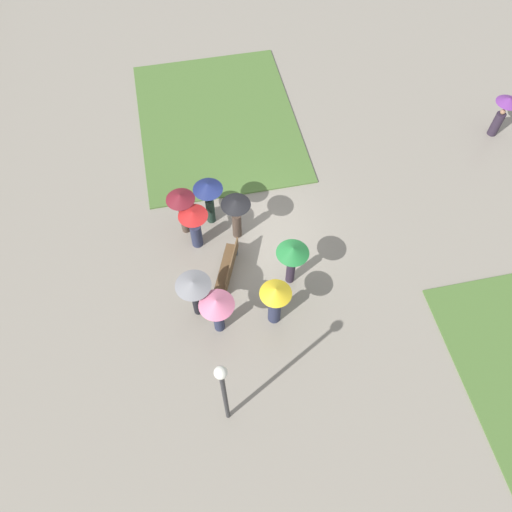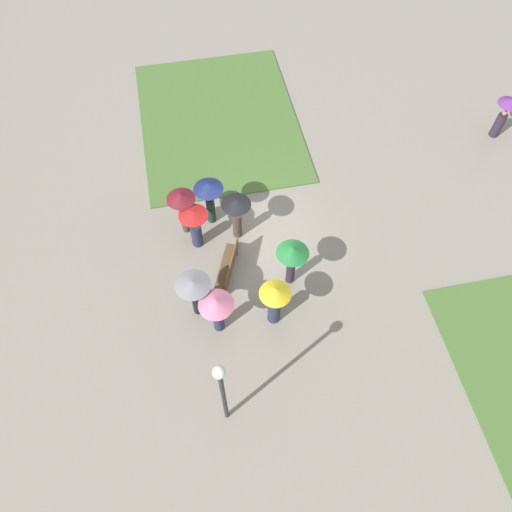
{
  "view_description": "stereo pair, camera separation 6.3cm",
  "coord_description": "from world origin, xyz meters",
  "px_view_note": "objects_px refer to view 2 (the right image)",
  "views": [
    {
      "loc": [
        9.86,
        -2.02,
        14.38
      ],
      "look_at": [
        1.53,
        -0.29,
        1.09
      ],
      "focal_mm": 35.0,
      "sensor_mm": 36.0,
      "label": 1
    },
    {
      "loc": [
        9.87,
        -1.96,
        14.38
      ],
      "look_at": [
        1.53,
        -0.29,
        1.09
      ],
      "focal_mm": 35.0,
      "sensor_mm": 36.0,
      "label": 2
    }
  ],
  "objects_px": {
    "crowd_person_black": "(236,210)",
    "crowd_person_pink": "(217,307)",
    "crowd_person_maroon": "(182,204)",
    "park_bench": "(229,266)",
    "lamp_post": "(222,388)",
    "crowd_person_grey": "(194,289)",
    "crowd_person_green": "(292,256)",
    "crowd_person_navy": "(209,193)",
    "lone_walker_far_path": "(505,113)",
    "crowd_person_yellow": "(275,299)",
    "crowd_person_red": "(195,223)"
  },
  "relations": [
    {
      "from": "lone_walker_far_path",
      "to": "crowd_person_grey",
      "type": "bearing_deg",
      "value": -137.53
    },
    {
      "from": "park_bench",
      "to": "crowd_person_navy",
      "type": "bearing_deg",
      "value": -151.86
    },
    {
      "from": "lone_walker_far_path",
      "to": "crowd_person_maroon",
      "type": "bearing_deg",
      "value": -150.81
    },
    {
      "from": "crowd_person_yellow",
      "to": "lone_walker_far_path",
      "type": "bearing_deg",
      "value": -111.8
    },
    {
      "from": "crowd_person_navy",
      "to": "crowd_person_grey",
      "type": "bearing_deg",
      "value": 158.93
    },
    {
      "from": "crowd_person_red",
      "to": "crowd_person_yellow",
      "type": "bearing_deg",
      "value": 149.87
    },
    {
      "from": "crowd_person_pink",
      "to": "crowd_person_maroon",
      "type": "bearing_deg",
      "value": 62.44
    },
    {
      "from": "crowd_person_yellow",
      "to": "crowd_person_pink",
      "type": "distance_m",
      "value": 1.74
    },
    {
      "from": "crowd_person_yellow",
      "to": "crowd_person_pink",
      "type": "height_order",
      "value": "crowd_person_yellow"
    },
    {
      "from": "lamp_post",
      "to": "lone_walker_far_path",
      "type": "relative_size",
      "value": 2.1
    },
    {
      "from": "crowd_person_red",
      "to": "crowd_person_grey",
      "type": "bearing_deg",
      "value": 111.77
    },
    {
      "from": "crowd_person_black",
      "to": "crowd_person_red",
      "type": "xyz_separation_m",
      "value": [
        0.1,
        -1.42,
        -0.2
      ]
    },
    {
      "from": "crowd_person_grey",
      "to": "lone_walker_far_path",
      "type": "height_order",
      "value": "crowd_person_grey"
    },
    {
      "from": "crowd_person_pink",
      "to": "crowd_person_maroon",
      "type": "xyz_separation_m",
      "value": [
        -3.95,
        -0.54,
        0.06
      ]
    },
    {
      "from": "crowd_person_yellow",
      "to": "crowd_person_green",
      "type": "relative_size",
      "value": 1.0
    },
    {
      "from": "crowd_person_pink",
      "to": "lone_walker_far_path",
      "type": "relative_size",
      "value": 1.0
    },
    {
      "from": "lamp_post",
      "to": "crowd_person_yellow",
      "type": "xyz_separation_m",
      "value": [
        -2.73,
        1.96,
        -1.21
      ]
    },
    {
      "from": "crowd_person_yellow",
      "to": "crowd_person_grey",
      "type": "height_order",
      "value": "crowd_person_yellow"
    },
    {
      "from": "lamp_post",
      "to": "crowd_person_maroon",
      "type": "height_order",
      "value": "lamp_post"
    },
    {
      "from": "park_bench",
      "to": "crowd_person_maroon",
      "type": "xyz_separation_m",
      "value": [
        -2.1,
        -1.17,
        0.95
      ]
    },
    {
      "from": "crowd_person_yellow",
      "to": "crowd_person_red",
      "type": "xyz_separation_m",
      "value": [
        -3.32,
        -1.97,
        -0.08
      ]
    },
    {
      "from": "crowd_person_black",
      "to": "crowd_person_pink",
      "type": "bearing_deg",
      "value": -86.56
    },
    {
      "from": "park_bench",
      "to": "crowd_person_pink",
      "type": "bearing_deg",
      "value": 3.65
    },
    {
      "from": "park_bench",
      "to": "lone_walker_far_path",
      "type": "height_order",
      "value": "lone_walker_far_path"
    },
    {
      "from": "crowd_person_maroon",
      "to": "crowd_person_grey",
      "type": "height_order",
      "value": "crowd_person_maroon"
    },
    {
      "from": "crowd_person_pink",
      "to": "crowd_person_red",
      "type": "xyz_separation_m",
      "value": [
        -3.28,
        -0.23,
        -0.18
      ]
    },
    {
      "from": "crowd_person_navy",
      "to": "crowd_person_green",
      "type": "bearing_deg",
      "value": -149.5
    },
    {
      "from": "crowd_person_maroon",
      "to": "crowd_person_red",
      "type": "distance_m",
      "value": 0.77
    },
    {
      "from": "crowd_person_yellow",
      "to": "crowd_person_green",
      "type": "distance_m",
      "value": 1.52
    },
    {
      "from": "crowd_person_grey",
      "to": "crowd_person_pink",
      "type": "bearing_deg",
      "value": 28.11
    },
    {
      "from": "crowd_person_yellow",
      "to": "crowd_person_green",
      "type": "bearing_deg",
      "value": -85.57
    },
    {
      "from": "crowd_person_pink",
      "to": "crowd_person_grey",
      "type": "distance_m",
      "value": 0.9
    },
    {
      "from": "park_bench",
      "to": "lone_walker_far_path",
      "type": "relative_size",
      "value": 1.02
    },
    {
      "from": "park_bench",
      "to": "crowd_person_green",
      "type": "relative_size",
      "value": 0.97
    },
    {
      "from": "crowd_person_maroon",
      "to": "crowd_person_grey",
      "type": "distance_m",
      "value": 3.26
    },
    {
      "from": "crowd_person_grey",
      "to": "crowd_person_green",
      "type": "relative_size",
      "value": 0.98
    },
    {
      "from": "crowd_person_red",
      "to": "lone_walker_far_path",
      "type": "bearing_deg",
      "value": -137.53
    },
    {
      "from": "park_bench",
      "to": "lamp_post",
      "type": "distance_m",
      "value": 5.1
    },
    {
      "from": "crowd_person_grey",
      "to": "crowd_person_black",
      "type": "bearing_deg",
      "value": 135.42
    },
    {
      "from": "crowd_person_pink",
      "to": "crowd_person_maroon",
      "type": "relative_size",
      "value": 0.93
    },
    {
      "from": "crowd_person_grey",
      "to": "crowd_person_navy",
      "type": "distance_m",
      "value": 3.63
    },
    {
      "from": "crowd_person_pink",
      "to": "lone_walker_far_path",
      "type": "height_order",
      "value": "crowd_person_pink"
    },
    {
      "from": "crowd_person_yellow",
      "to": "park_bench",
      "type": "bearing_deg",
      "value": -22.19
    },
    {
      "from": "crowd_person_yellow",
      "to": "crowd_person_red",
      "type": "bearing_deg",
      "value": -21.95
    },
    {
      "from": "crowd_person_maroon",
      "to": "crowd_person_grey",
      "type": "relative_size",
      "value": 1.04
    },
    {
      "from": "lamp_post",
      "to": "crowd_person_navy",
      "type": "xyz_separation_m",
      "value": [
        -6.95,
        0.62,
        -0.98
      ]
    },
    {
      "from": "crowd_person_grey",
      "to": "crowd_person_navy",
      "type": "relative_size",
      "value": 0.94
    },
    {
      "from": "crowd_person_pink",
      "to": "crowd_person_navy",
      "type": "relative_size",
      "value": 0.91
    },
    {
      "from": "park_bench",
      "to": "crowd_person_red",
      "type": "relative_size",
      "value": 1.02
    },
    {
      "from": "crowd_person_grey",
      "to": "park_bench",
      "type": "bearing_deg",
      "value": 122.54
    }
  ]
}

